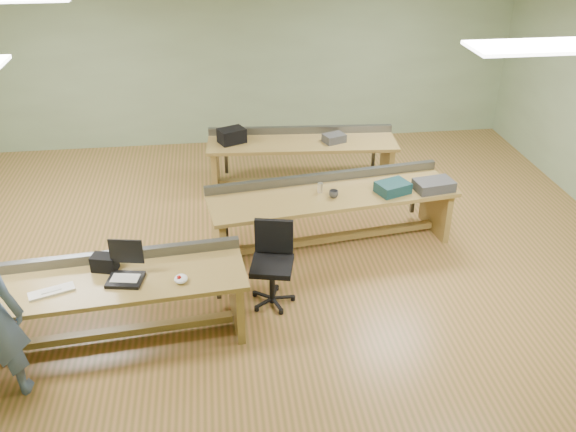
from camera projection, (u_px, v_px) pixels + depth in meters
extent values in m
plane|color=#A36E3E|center=(247.00, 261.00, 7.68)|extent=(10.00, 10.00, 0.00)
plane|color=silver|center=(237.00, 16.00, 6.22)|extent=(10.00, 10.00, 0.00)
cube|color=#91AB82|center=(228.00, 60.00, 10.41)|extent=(10.00, 0.04, 3.00)
cube|color=#91AB82|center=(286.00, 425.00, 3.49)|extent=(10.00, 0.04, 3.00)
cube|color=white|center=(539.00, 47.00, 5.21)|extent=(1.20, 0.50, 0.03)
cube|color=olive|center=(92.00, 285.00, 6.00)|extent=(3.09, 1.07, 0.05)
cube|color=olive|center=(236.00, 297.00, 6.45)|extent=(0.14, 0.71, 0.70)
cube|color=olive|center=(101.00, 334.00, 6.31)|extent=(2.73, 0.34, 0.08)
cube|color=#53565B|center=(93.00, 258.00, 6.27)|extent=(3.03, 0.35, 0.11)
cube|color=olive|center=(333.00, 195.00, 7.68)|extent=(3.23, 1.25, 0.05)
cube|color=olive|center=(219.00, 236.00, 7.53)|extent=(0.18, 0.74, 0.70)
cube|color=olive|center=(436.00, 207.00, 8.19)|extent=(0.18, 0.74, 0.70)
cube|color=olive|center=(331.00, 238.00, 7.98)|extent=(2.83, 0.47, 0.08)
cube|color=#53565B|center=(324.00, 177.00, 7.96)|extent=(3.13, 0.49, 0.11)
cube|color=olive|center=(302.00, 143.00, 9.18)|extent=(2.89, 0.97, 0.05)
cube|color=olive|center=(216.00, 168.00, 9.30)|extent=(0.13, 0.66, 0.70)
cube|color=olive|center=(387.00, 164.00, 9.43)|extent=(0.13, 0.66, 0.70)
cube|color=olive|center=(302.00, 180.00, 9.49)|extent=(2.55, 0.29, 0.08)
cube|color=#53565B|center=(300.00, 130.00, 9.44)|extent=(2.84, 0.29, 0.11)
cube|color=black|center=(125.00, 280.00, 6.00)|extent=(0.38, 0.34, 0.04)
cube|color=black|center=(126.00, 251.00, 5.99)|extent=(0.34, 0.08, 0.27)
cube|color=silver|center=(52.00, 292.00, 5.84)|extent=(0.45, 0.28, 0.02)
ellipsoid|color=white|center=(181.00, 279.00, 5.99)|extent=(0.19, 0.20, 0.07)
cube|color=black|center=(105.00, 263.00, 6.15)|extent=(0.28, 0.22, 0.17)
cylinder|color=black|center=(272.00, 285.00, 6.83)|extent=(0.06, 0.06, 0.47)
cube|color=black|center=(272.00, 266.00, 6.70)|extent=(0.54, 0.54, 0.06)
cube|color=black|center=(274.00, 236.00, 6.77)|extent=(0.43, 0.15, 0.41)
cylinder|color=black|center=(272.00, 300.00, 6.93)|extent=(0.62, 0.62, 0.06)
cube|color=#13383D|center=(393.00, 188.00, 7.66)|extent=(0.47, 0.41, 0.14)
cube|color=#393A3C|center=(434.00, 185.00, 7.73)|extent=(0.52, 0.38, 0.13)
imported|color=#393A3C|center=(334.00, 194.00, 7.56)|extent=(0.12, 0.12, 0.09)
cylinder|color=silver|center=(320.00, 188.00, 7.67)|extent=(0.08, 0.08, 0.13)
cube|color=black|center=(232.00, 136.00, 9.08)|extent=(0.45, 0.40, 0.22)
cube|color=#393A3C|center=(334.00, 138.00, 9.12)|extent=(0.37, 0.32, 0.12)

